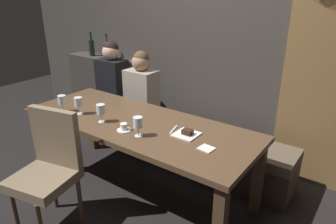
# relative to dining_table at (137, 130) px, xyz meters

# --- Properties ---
(ground) EXTENTS (9.00, 9.00, 0.00)m
(ground) POSITION_rel_dining_table_xyz_m (0.00, 0.00, -0.65)
(ground) COLOR black
(back_wall_tiled) EXTENTS (6.00, 0.12, 3.00)m
(back_wall_tiled) POSITION_rel_dining_table_xyz_m (0.00, 1.22, 0.85)
(back_wall_tiled) COLOR #423D38
(back_wall_tiled) RESTS_ON ground
(back_counter) EXTENTS (1.10, 0.28, 0.95)m
(back_counter) POSITION_rel_dining_table_xyz_m (-1.55, 1.04, -0.18)
(back_counter) COLOR #38342F
(back_counter) RESTS_ON ground
(dining_table) EXTENTS (2.20, 0.84, 0.74)m
(dining_table) POSITION_rel_dining_table_xyz_m (0.00, 0.00, 0.00)
(dining_table) COLOR #493422
(dining_table) RESTS_ON ground
(banquette_bench) EXTENTS (2.50, 0.44, 0.45)m
(banquette_bench) POSITION_rel_dining_table_xyz_m (0.00, 0.70, -0.42)
(banquette_bench) COLOR #40352A
(banquette_bench) RESTS_ON ground
(chair_near_side) EXTENTS (0.52, 0.52, 0.98)m
(chair_near_side) POSITION_rel_dining_table_xyz_m (-0.29, -0.72, -0.09)
(chair_near_side) COLOR brown
(chair_near_side) RESTS_ON ground
(diner_redhead) EXTENTS (0.36, 0.24, 0.81)m
(diner_redhead) POSITION_rel_dining_table_xyz_m (-1.00, 0.70, 0.18)
(diner_redhead) COLOR black
(diner_redhead) RESTS_ON banquette_bench
(diner_bearded) EXTENTS (0.36, 0.24, 0.75)m
(diner_bearded) POSITION_rel_dining_table_xyz_m (-0.53, 0.69, 0.15)
(diner_bearded) COLOR #9E9384
(diner_bearded) RESTS_ON banquette_bench
(wine_bottle_dark_red) EXTENTS (0.08, 0.08, 0.33)m
(wine_bottle_dark_red) POSITION_rel_dining_table_xyz_m (-1.72, 1.03, 0.42)
(wine_bottle_dark_red) COLOR black
(wine_bottle_dark_red) RESTS_ON back_counter
(wine_bottle_pale_label) EXTENTS (0.08, 0.08, 0.33)m
(wine_bottle_pale_label) POSITION_rel_dining_table_xyz_m (-1.40, 1.02, 0.42)
(wine_bottle_pale_label) COLOR #384728
(wine_bottle_pale_label) RESTS_ON back_counter
(wine_glass_far_right) EXTENTS (0.08, 0.08, 0.16)m
(wine_glass_far_right) POSITION_rel_dining_table_xyz_m (0.21, -0.21, 0.20)
(wine_glass_far_right) COLOR silver
(wine_glass_far_right) RESTS_ON dining_table
(wine_glass_far_left) EXTENTS (0.08, 0.08, 0.16)m
(wine_glass_far_left) POSITION_rel_dining_table_xyz_m (-0.72, -0.24, 0.20)
(wine_glass_far_left) COLOR silver
(wine_glass_far_left) RESTS_ON dining_table
(wine_glass_near_right) EXTENTS (0.08, 0.08, 0.16)m
(wine_glass_near_right) POSITION_rel_dining_table_xyz_m (-0.24, -0.19, 0.20)
(wine_glass_near_right) COLOR silver
(wine_glass_near_right) RESTS_ON dining_table
(wine_glass_center_front) EXTENTS (0.08, 0.08, 0.16)m
(wine_glass_center_front) POSITION_rel_dining_table_xyz_m (-0.55, -0.18, 0.20)
(wine_glass_center_front) COLOR silver
(wine_glass_center_front) RESTS_ON dining_table
(espresso_cup) EXTENTS (0.12, 0.12, 0.06)m
(espresso_cup) POSITION_rel_dining_table_xyz_m (0.05, -0.20, 0.11)
(espresso_cup) COLOR white
(espresso_cup) RESTS_ON dining_table
(dessert_plate) EXTENTS (0.19, 0.19, 0.05)m
(dessert_plate) POSITION_rel_dining_table_xyz_m (0.51, 0.03, 0.10)
(dessert_plate) COLOR white
(dessert_plate) RESTS_ON dining_table
(fork_on_table) EXTENTS (0.06, 0.17, 0.01)m
(fork_on_table) POSITION_rel_dining_table_xyz_m (0.37, 0.05, 0.09)
(fork_on_table) COLOR silver
(fork_on_table) RESTS_ON dining_table
(folded_napkin) EXTENTS (0.12, 0.11, 0.01)m
(folded_napkin) POSITION_rel_dining_table_xyz_m (0.76, -0.08, 0.09)
(folded_napkin) COLOR silver
(folded_napkin) RESTS_ON dining_table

